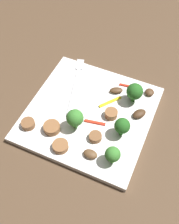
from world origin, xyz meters
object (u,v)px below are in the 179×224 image
at_px(plate, 90,114).
at_px(broccoli_floret_0, 75,118).
at_px(sausage_slice_4, 111,114).
at_px(mushroom_3, 116,90).
at_px(broccoli_floret_2, 122,126).
at_px(broccoli_floret_3, 135,92).
at_px(sausage_slice_0, 95,137).
at_px(mushroom_0, 90,154).
at_px(pepper_strip_0, 129,86).
at_px(sausage_slice_1, 60,146).
at_px(sausage_slice_3, 28,124).
at_px(fork, 76,82).
at_px(mushroom_1, 150,92).
at_px(sausage_slice_2, 52,128).
at_px(pepper_strip_2, 110,102).
at_px(pepper_strip_1, 95,122).
at_px(broccoli_floret_1, 113,155).
at_px(mushroom_5, 139,114).

xyz_separation_m(plate, broccoli_floret_0, (-0.05, 0.01, 0.04)).
xyz_separation_m(sausage_slice_4, mushroom_3, (0.07, 0.01, -0.00)).
bearing_deg(broccoli_floret_0, broccoli_floret_2, -76.63).
distance_m(broccoli_floret_0, broccoli_floret_3, 0.15).
height_order(broccoli_floret_0, sausage_slice_0, broccoli_floret_0).
xyz_separation_m(mushroom_0, pepper_strip_0, (0.20, -0.01, -0.00)).
bearing_deg(sausage_slice_4, mushroom_0, 178.88).
bearing_deg(sausage_slice_1, sausage_slice_3, 77.62).
bearing_deg(fork, mushroom_1, -93.87).
bearing_deg(broccoli_floret_3, sausage_slice_2, 137.75).
bearing_deg(sausage_slice_2, sausage_slice_4, -50.21).
height_order(plate, pepper_strip_0, pepper_strip_0).
bearing_deg(sausage_slice_1, pepper_strip_2, -18.21).
relative_size(sausage_slice_0, pepper_strip_1, 0.58).
xyz_separation_m(broccoli_floret_0, broccoli_floret_1, (-0.04, -0.10, -0.01)).
distance_m(broccoli_floret_2, mushroom_0, 0.09).
xyz_separation_m(sausage_slice_4, mushroom_1, (0.10, -0.06, -0.00)).
xyz_separation_m(broccoli_floret_1, pepper_strip_0, (0.20, 0.03, -0.02)).
distance_m(broccoli_floret_1, pepper_strip_1, 0.10).
height_order(mushroom_0, mushroom_5, same).
bearing_deg(pepper_strip_2, broccoli_floret_0, 154.27).
height_order(fork, mushroom_5, mushroom_5).
bearing_deg(sausage_slice_0, sausage_slice_4, -7.46).
bearing_deg(sausage_slice_4, mushroom_3, 11.39).
height_order(sausage_slice_2, mushroom_1, sausage_slice_2).
height_order(sausage_slice_0, sausage_slice_2, sausage_slice_2).
bearing_deg(pepper_strip_1, mushroom_1, -33.44).
xyz_separation_m(broccoli_floret_1, sausage_slice_0, (0.03, 0.05, -0.02)).
distance_m(broccoli_floret_2, sausage_slice_1, 0.13).
height_order(pepper_strip_0, pepper_strip_1, same).
bearing_deg(pepper_strip_0, broccoli_floret_3, -149.27).
xyz_separation_m(plate, sausage_slice_1, (-0.11, 0.02, 0.01)).
distance_m(broccoli_floret_0, mushroom_5, 0.14).
relative_size(plate, broccoli_floret_2, 5.64).
relative_size(broccoli_floret_1, broccoli_floret_2, 0.91).
bearing_deg(sausage_slice_0, broccoli_floret_1, -123.85).
relative_size(broccoli_floret_3, mushroom_0, 1.76).
xyz_separation_m(mushroom_3, pepper_strip_0, (0.03, -0.02, -0.00)).
relative_size(broccoli_floret_0, mushroom_0, 1.77).
height_order(mushroom_3, pepper_strip_1, mushroom_3).
relative_size(broccoli_floret_1, mushroom_1, 2.01).
bearing_deg(sausage_slice_3, pepper_strip_2, -46.52).
distance_m(broccoli_floret_1, mushroom_1, 0.20).
xyz_separation_m(broccoli_floret_1, sausage_slice_3, (0.00, 0.19, -0.02)).
relative_size(sausage_slice_3, mushroom_0, 1.02).
distance_m(sausage_slice_4, mushroom_3, 0.07).
xyz_separation_m(fork, sausage_slice_1, (-0.17, -0.05, 0.00)).
xyz_separation_m(sausage_slice_3, mushroom_1, (0.19, -0.21, -0.00)).
distance_m(sausage_slice_0, pepper_strip_0, 0.16).
distance_m(plate, sausage_slice_0, 0.07).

